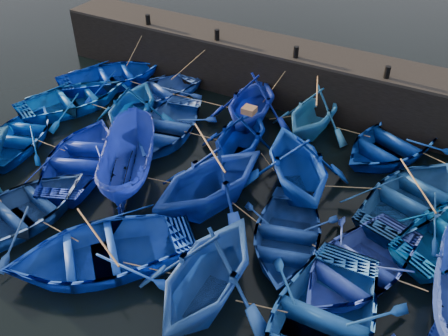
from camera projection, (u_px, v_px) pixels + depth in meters
The scene contains 31 objects.
ground at pixel (177, 234), 16.84m from camera, with size 120.00×120.00×0.00m, color black.
quay_wall at pixel (300, 78), 23.40m from camera, with size 26.00×2.50×2.50m, color black.
quay_top at pixel (303, 51), 22.61m from camera, with size 26.00×2.50×0.12m, color black.
bollard_0 at pixel (148, 20), 24.95m from camera, with size 0.24×0.24×0.50m, color black.
bollard_1 at pixel (217, 35), 23.38m from camera, with size 0.24×0.24×0.50m, color black.
bollard_2 at pixel (296, 52), 21.80m from camera, with size 0.24×0.24×0.50m, color black.
bollard_3 at pixel (387, 72), 20.22m from camera, with size 0.24×0.24×0.50m, color black.
boat_0 at pixel (111, 76), 25.12m from camera, with size 3.77×5.27×1.09m, color #0027A2.
boat_1 at pixel (157, 91), 23.98m from camera, with size 3.18×4.45×0.92m, color #1F4398.
boat_2 at pixel (252, 101), 21.71m from camera, with size 3.90×4.52×2.38m, color #0D2192.
boat_3 at pixel (314, 111), 21.30m from camera, with size 3.49×4.05×2.13m, color #266DBA.
boat_4 at pixel (392, 143), 20.25m from camera, with size 3.85×5.38×1.12m, color navy.
boat_6 at pixel (73, 98), 23.25m from camera, with size 3.69×5.16×1.07m, color #084CB3.
boat_7 at pixel (132, 106), 21.51m from camera, with size 3.74×4.34×2.28m, color #0C4C97.
boat_8 at pixel (167, 127), 21.32m from camera, with size 3.52×4.92×1.02m, color #214CB2.
boat_9 at pixel (241, 135), 19.68m from camera, with size 3.64×4.22×2.22m, color navy.
boat_10 at pixel (298, 163), 17.96m from camera, with size 4.15×4.81×2.53m, color #0936AF.
boat_11 at pixel (414, 197), 17.53m from camera, with size 3.77×5.28×1.09m, color navy.
boat_13 at pixel (20, 135), 20.86m from camera, with size 3.28×4.58×0.95m, color #00369C.
boat_14 at pixel (82, 157), 19.45m from camera, with size 3.80×5.31×1.10m, color #122ABE.
boat_15 at pixel (127, 162), 18.51m from camera, with size 1.89×5.01×1.94m, color #1D34A2.
boat_16 at pixel (210, 178), 17.19m from camera, with size 4.22×4.90×2.58m, color navy.
boat_17 at pixel (286, 236), 16.07m from camera, with size 3.33×4.65×0.97m, color navy.
boat_18 at pixel (357, 265), 15.02m from camera, with size 3.59×5.02×1.04m, color #2941B7.
boat_21 at pixel (20, 211), 16.96m from camera, with size 3.72×5.20×1.08m, color navy.
boat_22 at pixel (100, 251), 15.40m from camera, with size 4.16×5.81×1.21m, color #0E3AC5.
boat_23 at pixel (208, 271), 13.87m from camera, with size 4.15×4.81×2.53m, color #1B4794.
boat_24 at pixel (319, 325), 13.24m from camera, with size 4.15×5.80×1.20m, color #1750A9.
wooden_crate at pixel (249, 110), 18.83m from camera, with size 0.49×0.46×0.24m, color brown.
mooring_ropes at pixel (245, 141), 19.79m from camera, with size 17.87×11.82×2.10m.
loose_oars at pixel (269, 158), 17.31m from camera, with size 10.11×12.59×1.54m.
Camera 1 is at (7.34, -9.79, 11.88)m, focal length 40.00 mm.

